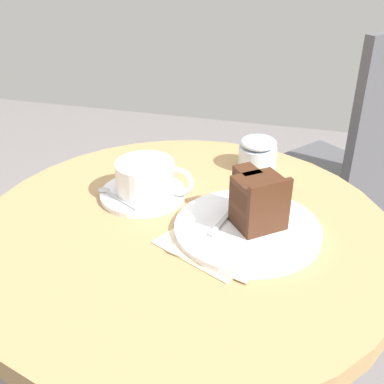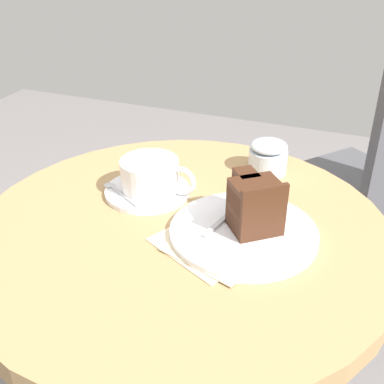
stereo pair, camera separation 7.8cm
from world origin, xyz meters
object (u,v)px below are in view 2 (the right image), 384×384
saucer (147,191)px  coffee_cup (151,175)px  cake_plate (243,232)px  napkin (216,243)px  teaspoon (118,191)px  cafe_chair (384,173)px  cake_slice (254,205)px  fork (234,210)px  sugar_pot (268,157)px

saucer → coffee_cup: bearing=2.0°
cake_plate → napkin: cake_plate is taller
teaspoon → cafe_chair: bearing=-97.0°
coffee_cup → saucer: bearing=-178.0°
saucer → cake_slice: size_ratio=1.47×
fork → napkin: 0.08m
teaspoon → cake_slice: 0.25m
fork → sugar_pot: bearing=9.4°
napkin → cafe_chair: (0.24, 0.65, -0.15)m
cake_slice → fork: cake_slice is taller
saucer → fork: fork is taller
coffee_cup → fork: size_ratio=0.95×
fork → cafe_chair: (0.24, 0.57, -0.17)m
teaspoon → sugar_pot: bearing=-109.1°
fork → cafe_chair: cafe_chair is taller
saucer → sugar_pot: bearing=41.8°
teaspoon → cake_slice: bearing=-154.8°
teaspoon → napkin: 0.22m
fork → napkin: (-0.00, -0.08, -0.01)m
coffee_cup → cake_slice: (0.20, -0.05, 0.01)m
fork → sugar_pot: 0.18m
fork → saucer: bearing=96.1°
teaspoon → coffee_cup: bearing=-120.0°
saucer → cake_slice: cake_slice is taller
teaspoon → fork: fork is taller
sugar_pot → cake_slice: bearing=-82.4°
cake_plate → cafe_chair: 0.67m
coffee_cup → teaspoon: bearing=-150.4°
napkin → cafe_chair: size_ratio=0.21×
saucer → cafe_chair: bearing=53.9°
saucer → sugar_pot: (0.18, 0.16, 0.03)m
saucer → cafe_chair: (0.40, 0.55, -0.16)m
cafe_chair → napkin: bearing=18.2°
fork → cafe_chair: bearing=-9.5°
cake_plate → cake_slice: bearing=46.7°
fork → coffee_cup: bearing=95.6°
cake_plate → cafe_chair: size_ratio=0.25×
fork → sugar_pot: sugar_pot is taller
napkin → teaspoon: bearing=160.9°
teaspoon → sugar_pot: (0.22, 0.19, 0.02)m
coffee_cup → sugar_pot: 0.23m
fork → napkin: fork is taller
fork → sugar_pot: (0.01, 0.18, 0.02)m
coffee_cup → cafe_chair: bearing=54.4°
cake_slice → sugar_pot: bearing=97.6°
coffee_cup → teaspoon: (-0.05, -0.03, -0.03)m
saucer → napkin: saucer is taller
cake_plate → saucer: bearing=162.0°
coffee_cup → fork: (0.16, -0.02, -0.02)m
napkin → cafe_chair: cafe_chair is taller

